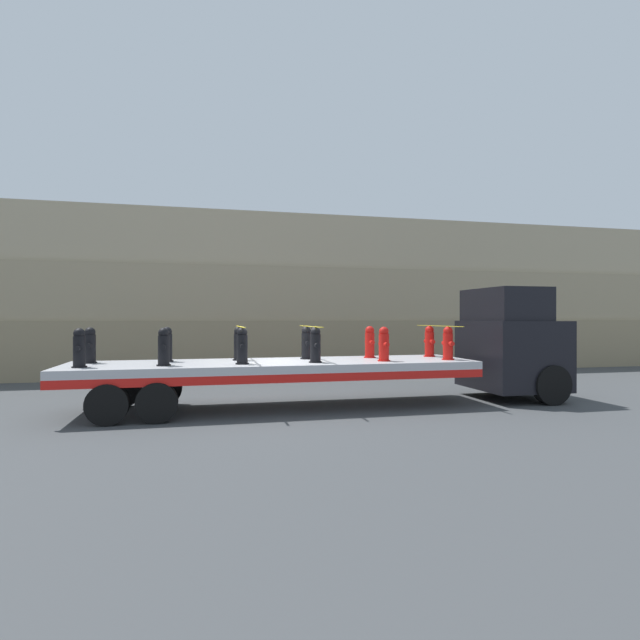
# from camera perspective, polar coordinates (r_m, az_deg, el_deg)

# --- Properties ---
(ground_plane) EXTENTS (120.00, 120.00, 0.00)m
(ground_plane) POSITION_cam_1_polar(r_m,az_deg,el_deg) (13.15, -5.03, -10.03)
(ground_plane) COLOR #3F4244
(rock_cliff) EXTENTS (60.00, 3.30, 6.69)m
(rock_cliff) POSITION_cam_1_polar(r_m,az_deg,el_deg) (21.71, -8.41, 2.88)
(rock_cliff) COLOR gray
(rock_cliff) RESTS_ON ground_plane
(truck_cab) EXTENTS (2.26, 2.69, 3.19)m
(truck_cab) POSITION_cam_1_polar(r_m,az_deg,el_deg) (15.57, 21.20, -2.58)
(truck_cab) COLOR black
(truck_cab) RESTS_ON ground_plane
(flatbed_trailer) EXTENTS (10.36, 2.65, 1.22)m
(flatbed_trailer) POSITION_cam_1_polar(r_m,az_deg,el_deg) (12.95, -7.30, -5.69)
(flatbed_trailer) COLOR #B2B2B7
(flatbed_trailer) RESTS_ON ground_plane
(fire_hydrant_black_near_0) EXTENTS (0.33, 0.52, 0.90)m
(fire_hydrant_black_near_0) POSITION_cam_1_polar(r_m,az_deg,el_deg) (12.56, -25.81, -2.94)
(fire_hydrant_black_near_0) COLOR black
(fire_hydrant_black_near_0) RESTS_ON flatbed_trailer
(fire_hydrant_black_far_0) EXTENTS (0.33, 0.52, 0.90)m
(fire_hydrant_black_far_0) POSITION_cam_1_polar(r_m,az_deg,el_deg) (13.66, -24.79, -2.68)
(fire_hydrant_black_far_0) COLOR black
(fire_hydrant_black_far_0) RESTS_ON flatbed_trailer
(fire_hydrant_black_near_1) EXTENTS (0.33, 0.52, 0.90)m
(fire_hydrant_black_near_1) POSITION_cam_1_polar(r_m,az_deg,el_deg) (12.30, -17.43, -2.99)
(fire_hydrant_black_near_1) COLOR black
(fire_hydrant_black_near_1) RESTS_ON flatbed_trailer
(fire_hydrant_black_far_1) EXTENTS (0.33, 0.52, 0.90)m
(fire_hydrant_black_far_1) POSITION_cam_1_polar(r_m,az_deg,el_deg) (13.42, -17.09, -2.72)
(fire_hydrant_black_far_1) COLOR black
(fire_hydrant_black_far_1) RESTS_ON flatbed_trailer
(fire_hydrant_black_near_2) EXTENTS (0.33, 0.52, 0.90)m
(fire_hydrant_black_near_2) POSITION_cam_1_polar(r_m,az_deg,el_deg) (12.30, -8.89, -2.98)
(fire_hydrant_black_near_2) COLOR black
(fire_hydrant_black_near_2) RESTS_ON flatbed_trailer
(fire_hydrant_black_far_2) EXTENTS (0.33, 0.52, 0.90)m
(fire_hydrant_black_far_2) POSITION_cam_1_polar(r_m,az_deg,el_deg) (13.42, -9.26, -2.71)
(fire_hydrant_black_far_2) COLOR black
(fire_hydrant_black_far_2) RESTS_ON flatbed_trailer
(fire_hydrant_black_near_3) EXTENTS (0.33, 0.52, 0.90)m
(fire_hydrant_black_near_3) POSITION_cam_1_polar(r_m,az_deg,el_deg) (12.58, -0.53, -2.91)
(fire_hydrant_black_near_3) COLOR black
(fire_hydrant_black_near_3) RESTS_ON flatbed_trailer
(fire_hydrant_black_far_3) EXTENTS (0.33, 0.52, 0.90)m
(fire_hydrant_black_far_3) POSITION_cam_1_polar(r_m,az_deg,el_deg) (13.67, -1.58, -2.65)
(fire_hydrant_black_far_3) COLOR black
(fire_hydrant_black_far_3) RESTS_ON flatbed_trailer
(fire_hydrant_red_near_4) EXTENTS (0.33, 0.52, 0.90)m
(fire_hydrant_red_near_4) POSITION_cam_1_polar(r_m,az_deg,el_deg) (13.11, 7.31, -2.78)
(fire_hydrant_red_near_4) COLOR red
(fire_hydrant_red_near_4) RESTS_ON flatbed_trailer
(fire_hydrant_red_far_4) EXTENTS (0.33, 0.52, 0.90)m
(fire_hydrant_red_far_4) POSITION_cam_1_polar(r_m,az_deg,el_deg) (14.16, 5.70, -2.56)
(fire_hydrant_red_far_4) COLOR red
(fire_hydrant_red_far_4) RESTS_ON flatbed_trailer
(fire_hydrant_red_near_5) EXTENTS (0.33, 0.52, 0.90)m
(fire_hydrant_red_near_5) POSITION_cam_1_polar(r_m,az_deg,el_deg) (13.86, 14.42, -2.62)
(fire_hydrant_red_near_5) COLOR red
(fire_hydrant_red_near_5) RESTS_ON flatbed_trailer
(fire_hydrant_red_far_5) EXTENTS (0.33, 0.52, 0.90)m
(fire_hydrant_red_far_5) POSITION_cam_1_polar(r_m,az_deg,el_deg) (14.86, 12.40, -2.43)
(fire_hydrant_red_far_5) COLOR red
(fire_hydrant_red_far_5) RESTS_ON flatbed_trailer
(cargo_strap_rear) EXTENTS (0.05, 2.75, 0.01)m
(cargo_strap_rear) POSITION_cam_1_polar(r_m,az_deg,el_deg) (12.85, -9.08, -0.76)
(cargo_strap_rear) COLOR yellow
(cargo_strap_rear) RESTS_ON fire_hydrant_black_near_2
(cargo_strap_middle) EXTENTS (0.05, 2.75, 0.01)m
(cargo_strap_middle) POSITION_cam_1_polar(r_m,az_deg,el_deg) (13.11, -1.07, -0.74)
(cargo_strap_middle) COLOR yellow
(cargo_strap_middle) RESTS_ON fire_hydrant_black_near_3
(cargo_strap_front) EXTENTS (0.05, 2.75, 0.01)m
(cargo_strap_front) POSITION_cam_1_polar(r_m,az_deg,el_deg) (14.34, 13.37, -0.66)
(cargo_strap_front) COLOR yellow
(cargo_strap_front) RESTS_ON fire_hydrant_red_near_5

